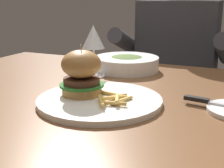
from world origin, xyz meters
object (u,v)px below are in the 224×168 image
Objects in this scene: main_plate at (100,100)px; table_knife at (216,103)px; diner_person at (175,88)px; wine_glass at (93,39)px; soup_bowl at (127,63)px; burger_sandwich at (81,73)px.

table_knife is at bearing 16.20° from main_plate.
diner_person reaches higher than table_knife.
wine_glass is 0.45m from table_knife.
table_knife is 0.45m from soup_bowl.
burger_sandwich is 0.76× the size of wine_glass.
burger_sandwich reaches higher than main_plate.
soup_bowl reaches higher than main_plate.
main_plate is at bearing -7.66° from burger_sandwich.
soup_bowl is 0.49m from diner_person.
soup_bowl is at bearing 93.12° from burger_sandwich.
wine_glass is (-0.08, 0.23, 0.05)m from burger_sandwich.
burger_sandwich is 0.11× the size of diner_person.
table_knife is (0.41, -0.16, -0.11)m from wine_glass.
main_plate is 0.37m from soup_bowl.
wine_glass is 0.88× the size of table_knife.
table_knife is at bearing -70.38° from diner_person.
soup_bowl reaches higher than table_knife.
soup_bowl is (-0.07, 0.37, 0.02)m from main_plate.
burger_sandwich is at bearing -94.59° from diner_person.
burger_sandwich is at bearing -69.78° from wine_glass.
wine_glass is at bearing -104.57° from diner_person.
soup_bowl is 0.20× the size of diner_person.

